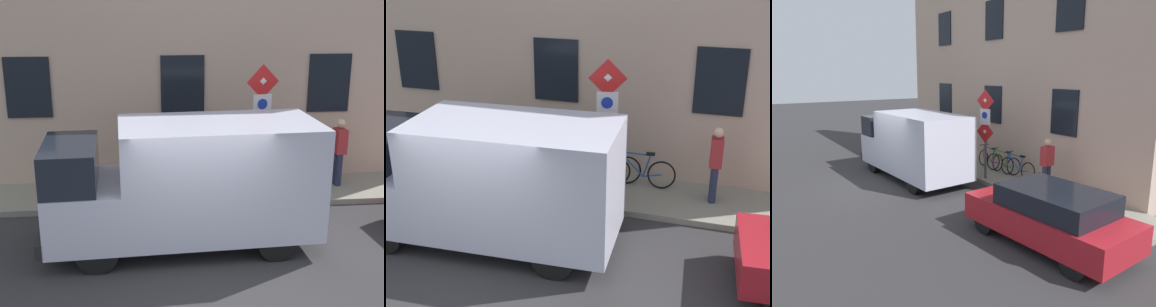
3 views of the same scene
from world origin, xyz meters
TOP-DOWN VIEW (x-y plane):
  - ground_plane at (0.00, 0.00)m, footprint 80.00×80.00m
  - sidewalk_slab at (3.70, 0.00)m, footprint 1.86×15.85m
  - building_facade at (4.97, 0.00)m, footprint 0.75×13.85m
  - sign_post_stacked at (2.97, -1.67)m, footprint 0.20×0.55m
  - delivery_van at (1.07, 0.18)m, footprint 2.25×5.42m
  - bicycle_blue at (4.07, -2.19)m, footprint 0.46×1.72m
  - bicycle_green at (4.07, -1.38)m, footprint 0.51×1.72m
  - bicycle_purple at (4.07, -0.57)m, footprint 0.46×1.72m
  - pedestrian at (3.81, -3.91)m, footprint 0.41×0.28m
  - litter_bin at (3.12, 0.44)m, footprint 0.44×0.44m

SIDE VIEW (x-z plane):
  - ground_plane at x=0.00m, z-range 0.00..0.00m
  - sidewalk_slab at x=3.70m, z-range 0.00..0.14m
  - bicycle_blue at x=4.07m, z-range 0.07..0.96m
  - bicycle_green at x=4.07m, z-range 0.07..0.95m
  - bicycle_purple at x=4.07m, z-range 0.07..0.96m
  - litter_bin at x=3.12m, z-range 0.14..1.04m
  - pedestrian at x=3.81m, z-range 0.21..1.93m
  - delivery_van at x=1.07m, z-range 0.08..2.58m
  - sign_post_stacked at x=2.97m, z-range 0.59..3.67m
  - building_facade at x=4.97m, z-range 0.00..8.25m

